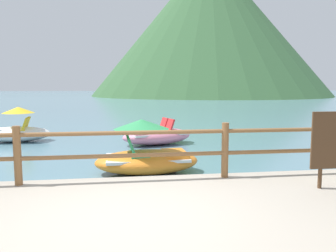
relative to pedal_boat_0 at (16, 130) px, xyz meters
name	(u,v)px	position (x,y,z in m)	size (l,w,h in m)	color
ground_plane	(121,102)	(3.77, 31.39, -0.40)	(200.00, 200.00, 0.00)	slate
dock_railing	(126,147)	(3.77, -7.06, 0.57)	(23.92, 0.12, 0.95)	brown
pedal_boat_0	(16,130)	(0.00, 0.00, 0.00)	(2.46, 1.35, 1.24)	white
pedal_boat_1	(147,155)	(4.27, -5.05, 0.01)	(2.38, 1.38, 1.23)	orange
pedal_boat_4	(157,136)	(4.91, -1.25, -0.11)	(2.70, 1.91, 0.88)	pink
cliff_headland	(201,30)	(20.54, 57.83, 13.12)	(48.02, 48.02, 28.82)	#386038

